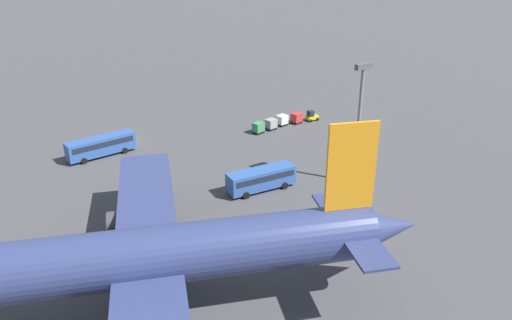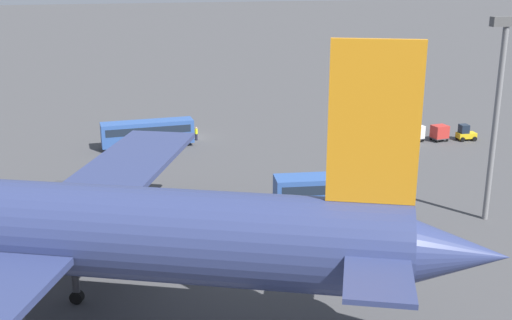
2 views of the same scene
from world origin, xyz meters
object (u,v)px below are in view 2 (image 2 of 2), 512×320
at_px(shuttle_bus_near, 148,132).
at_px(shuttle_bus_far, 329,189).
at_px(cargo_cart_white, 415,132).
at_px(baggage_tug, 465,133).
at_px(airplane, 16,227).
at_px(cargo_cart_green, 373,137).
at_px(cargo_cart_grey, 395,135).
at_px(cargo_cart_red, 440,132).
at_px(worker_person, 196,134).

distance_m(shuttle_bus_near, shuttle_bus_far, 29.08).
relative_size(shuttle_bus_far, cargo_cart_white, 4.66).
relative_size(shuttle_bus_far, baggage_tug, 4.21).
bearing_deg(shuttle_bus_near, airplane, 71.97).
distance_m(baggage_tug, cargo_cart_white, 6.63).
relative_size(baggage_tug, cargo_cart_white, 1.11).
relative_size(shuttle_bus_far, cargo_cart_green, 4.66).
height_order(airplane, cargo_cart_grey, airplane).
height_order(cargo_cart_red, cargo_cart_grey, same).
bearing_deg(worker_person, cargo_cart_white, 165.11).
distance_m(shuttle_bus_near, worker_person, 6.68).
bearing_deg(cargo_cart_white, worker_person, -14.89).
height_order(worker_person, cargo_cart_green, cargo_cart_green).
bearing_deg(airplane, baggage_tug, -123.83).
bearing_deg(worker_person, shuttle_bus_far, 107.16).
relative_size(airplane, cargo_cart_red, 24.45).
distance_m(shuttle_bus_far, cargo_cart_green, 22.79).
distance_m(cargo_cart_white, cargo_cart_grey, 3.15).
height_order(baggage_tug, worker_person, baggage_tug).
bearing_deg(baggage_tug, worker_person, -11.11).
relative_size(cargo_cart_white, cargo_cart_green, 1.00).
height_order(airplane, shuttle_bus_near, airplane).
xyz_separation_m(shuttle_bus_far, baggage_tug, (-25.51, -18.55, -0.97)).
height_order(worker_person, cargo_cart_white, cargo_cart_white).
height_order(shuttle_bus_far, cargo_cart_grey, shuttle_bus_far).
bearing_deg(cargo_cart_white, shuttle_bus_near, -9.22).
bearing_deg(cargo_cart_white, cargo_cart_green, 7.47).
distance_m(shuttle_bus_far, cargo_cart_red, 29.15).
height_order(shuttle_bus_far, cargo_cart_green, shuttle_bus_far).
relative_size(worker_person, cargo_cart_green, 0.78).
bearing_deg(shuttle_bus_near, cargo_cart_red, 167.63).
relative_size(shuttle_bus_far, cargo_cart_red, 4.66).
bearing_deg(shuttle_bus_far, cargo_cart_green, -117.69).
relative_size(shuttle_bus_near, baggage_tug, 4.64).
bearing_deg(worker_person, airplane, 67.76).
xyz_separation_m(airplane, baggage_tug, (-50.98, -33.61, -5.98)).
distance_m(worker_person, cargo_cart_grey, 25.44).
distance_m(airplane, cargo_cart_red, 58.78).
xyz_separation_m(airplane, cargo_cart_white, (-44.45, -34.72, -5.73)).
bearing_deg(airplane, shuttle_bus_far, -126.63).
xyz_separation_m(shuttle_bus_far, cargo_cart_green, (-12.80, -18.85, -0.72)).
distance_m(cargo_cart_red, cargo_cart_green, 9.27).
bearing_deg(cargo_cart_grey, cargo_cart_white, -169.27).
bearing_deg(worker_person, baggage_tug, 166.11).
bearing_deg(cargo_cart_red, shuttle_bus_far, 40.76).
height_order(cargo_cart_grey, cargo_cart_green, same).
bearing_deg(worker_person, shuttle_bus_near, 15.84).
bearing_deg(cargo_cart_green, shuttle_bus_near, -12.87).
xyz_separation_m(shuttle_bus_far, cargo_cart_grey, (-15.89, -19.07, -0.72)).
height_order(baggage_tug, cargo_cart_white, baggage_tug).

